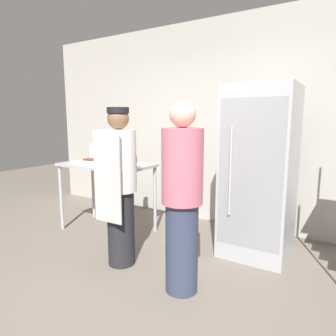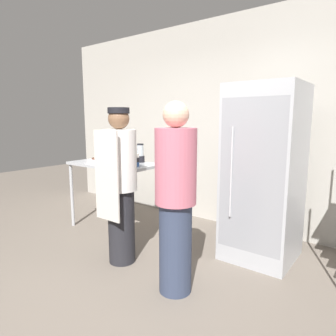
{
  "view_description": "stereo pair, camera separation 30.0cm",
  "coord_description": "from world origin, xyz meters",
  "px_view_note": "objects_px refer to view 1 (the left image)",
  "views": [
    {
      "loc": [
        1.54,
        -1.8,
        1.49
      ],
      "look_at": [
        -0.02,
        0.75,
        1.0
      ],
      "focal_mm": 32.0,
      "sensor_mm": 36.0,
      "label": 1
    },
    {
      "loc": [
        1.78,
        -1.63,
        1.49
      ],
      "look_at": [
        -0.02,
        0.75,
        1.0
      ],
      "focal_mm": 32.0,
      "sensor_mm": 36.0,
      "label": 2
    }
  ],
  "objects_px": {
    "refrigerator": "(259,172)",
    "person_baker": "(120,185)",
    "donut_box": "(91,160)",
    "blender_pitcher": "(133,154)",
    "person_customer": "(182,198)",
    "binder_stack": "(118,161)"
  },
  "relations": [
    {
      "from": "refrigerator",
      "to": "blender_pitcher",
      "type": "bearing_deg",
      "value": -175.68
    },
    {
      "from": "refrigerator",
      "to": "donut_box",
      "type": "height_order",
      "value": "refrigerator"
    },
    {
      "from": "blender_pitcher",
      "to": "binder_stack",
      "type": "distance_m",
      "value": 0.43
    },
    {
      "from": "donut_box",
      "to": "person_baker",
      "type": "bearing_deg",
      "value": -29.38
    },
    {
      "from": "person_customer",
      "to": "donut_box",
      "type": "bearing_deg",
      "value": 159.87
    },
    {
      "from": "donut_box",
      "to": "blender_pitcher",
      "type": "distance_m",
      "value": 0.54
    },
    {
      "from": "binder_stack",
      "to": "person_baker",
      "type": "bearing_deg",
      "value": -48.18
    },
    {
      "from": "person_customer",
      "to": "blender_pitcher",
      "type": "bearing_deg",
      "value": 142.72
    },
    {
      "from": "refrigerator",
      "to": "binder_stack",
      "type": "bearing_deg",
      "value": -160.76
    },
    {
      "from": "blender_pitcher",
      "to": "person_customer",
      "type": "distance_m",
      "value": 1.64
    },
    {
      "from": "binder_stack",
      "to": "person_baker",
      "type": "xyz_separation_m",
      "value": [
        0.42,
        -0.47,
        -0.16
      ]
    },
    {
      "from": "refrigerator",
      "to": "donut_box",
      "type": "relative_size",
      "value": 7.09
    },
    {
      "from": "refrigerator",
      "to": "person_customer",
      "type": "relative_size",
      "value": 1.13
    },
    {
      "from": "refrigerator",
      "to": "person_baker",
      "type": "distance_m",
      "value": 1.51
    },
    {
      "from": "blender_pitcher",
      "to": "binder_stack",
      "type": "height_order",
      "value": "blender_pitcher"
    },
    {
      "from": "refrigerator",
      "to": "person_baker",
      "type": "xyz_separation_m",
      "value": [
        -1.12,
        -1.01,
        -0.09
      ]
    },
    {
      "from": "blender_pitcher",
      "to": "person_baker",
      "type": "bearing_deg",
      "value": -59.37
    },
    {
      "from": "refrigerator",
      "to": "blender_pitcher",
      "type": "distance_m",
      "value": 1.65
    },
    {
      "from": "refrigerator",
      "to": "donut_box",
      "type": "xyz_separation_m",
      "value": [
        -2.03,
        -0.49,
        0.04
      ]
    },
    {
      "from": "refrigerator",
      "to": "person_baker",
      "type": "bearing_deg",
      "value": -138.09
    },
    {
      "from": "binder_stack",
      "to": "person_customer",
      "type": "bearing_deg",
      "value": -25.67
    },
    {
      "from": "donut_box",
      "to": "blender_pitcher",
      "type": "bearing_deg",
      "value": 43.65
    }
  ]
}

